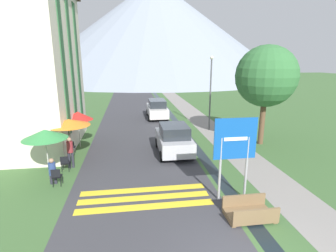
% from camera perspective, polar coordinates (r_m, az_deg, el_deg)
% --- Properties ---
extents(ground_plane, '(160.00, 160.00, 0.00)m').
position_cam_1_polar(ground_plane, '(26.50, -1.72, 2.08)').
color(ground_plane, '#3D6033').
extents(road, '(6.40, 60.00, 0.01)m').
position_cam_1_polar(road, '(36.17, -7.52, 5.28)').
color(road, '#38383D').
rests_on(road, ground_plane).
extents(footpath, '(2.20, 60.00, 0.01)m').
position_cam_1_polar(footpath, '(36.76, 2.07, 5.54)').
color(footpath, gray).
rests_on(footpath, ground_plane).
extents(drainage_channel, '(0.60, 60.00, 0.00)m').
position_cam_1_polar(drainage_channel, '(36.41, -1.66, 5.45)').
color(drainage_channel, black).
rests_on(drainage_channel, ground_plane).
extents(crosswalk_marking, '(5.44, 1.84, 0.01)m').
position_cam_1_polar(crosswalk_marking, '(11.39, -5.12, -15.30)').
color(crosswalk_marking, yellow).
rests_on(crosswalk_marking, ground_plane).
extents(mountain_distant, '(78.28, 78.28, 28.36)m').
position_cam_1_polar(mountain_distant, '(84.62, -2.80, 20.13)').
color(mountain_distant, gray).
rests_on(mountain_distant, ground_plane).
extents(hotel_building, '(6.17, 8.26, 10.67)m').
position_cam_1_polar(hotel_building, '(18.87, -29.09, 13.04)').
color(hotel_building, beige).
rests_on(hotel_building, ground_plane).
extents(road_sign, '(1.74, 0.11, 3.44)m').
position_cam_1_polar(road_sign, '(10.68, 14.34, -4.43)').
color(road_sign, '#9E9EA3').
rests_on(road_sign, ground_plane).
extents(footbridge, '(1.70, 1.10, 0.65)m').
position_cam_1_polar(footbridge, '(10.45, 17.30, -17.48)').
color(footbridge, brown).
rests_on(footbridge, ground_plane).
extents(parked_car_near, '(1.98, 3.93, 1.82)m').
position_cam_1_polar(parked_car_near, '(15.96, 1.27, -2.85)').
color(parked_car_near, '#B2B2B7').
rests_on(parked_car_near, ground_plane).
extents(parked_car_far, '(1.89, 4.52, 1.82)m').
position_cam_1_polar(parked_car_far, '(25.75, -2.40, 3.78)').
color(parked_car_far, silver).
rests_on(parked_car_far, ground_plane).
extents(cafe_chair_far_left, '(0.40, 0.40, 0.85)m').
position_cam_1_polar(cafe_chair_far_left, '(16.88, -20.32, -4.21)').
color(cafe_chair_far_left, black).
rests_on(cafe_chair_far_left, ground_plane).
extents(cafe_chair_near_right, '(0.40, 0.40, 0.85)m').
position_cam_1_polar(cafe_chair_near_right, '(14.51, -21.49, -7.33)').
color(cafe_chair_near_right, black).
rests_on(cafe_chair_near_right, ground_plane).
extents(cafe_chair_nearest, '(0.40, 0.40, 0.85)m').
position_cam_1_polar(cafe_chair_nearest, '(13.07, -23.10, -9.91)').
color(cafe_chair_nearest, black).
rests_on(cafe_chair_nearest, ground_plane).
extents(cafe_umbrella_front_green, '(2.02, 2.02, 2.50)m').
position_cam_1_polar(cafe_umbrella_front_green, '(13.32, -25.24, -1.65)').
color(cafe_umbrella_front_green, '#B7B2A8').
rests_on(cafe_umbrella_front_green, ground_plane).
extents(cafe_umbrella_middle_orange, '(2.30, 2.30, 2.43)m').
position_cam_1_polar(cafe_umbrella_middle_orange, '(15.43, -20.78, 0.72)').
color(cafe_umbrella_middle_orange, '#B7B2A8').
rests_on(cafe_umbrella_middle_orange, ground_plane).
extents(cafe_umbrella_rear_red, '(1.91, 1.91, 2.36)m').
position_cam_1_polar(cafe_umbrella_rear_red, '(17.87, -19.05, 2.12)').
color(cafe_umbrella_rear_red, '#B7B2A8').
rests_on(cafe_umbrella_rear_red, ground_plane).
extents(person_seated_far, '(0.32, 0.32, 1.26)m').
position_cam_1_polar(person_seated_far, '(13.30, -23.88, -8.72)').
color(person_seated_far, '#282833').
rests_on(person_seated_far, ground_plane).
extents(person_standing_terrace, '(0.32, 0.32, 1.67)m').
position_cam_1_polar(person_standing_terrace, '(14.77, -20.54, -4.98)').
color(person_standing_terrace, '#282833').
rests_on(person_standing_terrace, ground_plane).
extents(streetlamp, '(0.28, 0.28, 5.88)m').
position_cam_1_polar(streetlamp, '(21.23, 9.25, 8.24)').
color(streetlamp, '#515156').
rests_on(streetlamp, ground_plane).
extents(tree_by_path, '(3.96, 3.96, 6.55)m').
position_cam_1_polar(tree_by_path, '(18.28, 20.59, 10.07)').
color(tree_by_path, brown).
rests_on(tree_by_path, ground_plane).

